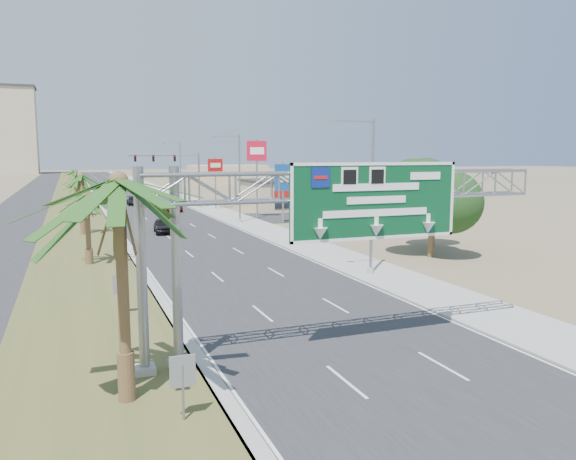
{
  "coord_description": "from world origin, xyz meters",
  "views": [
    {
      "loc": [
        -10.58,
        -9.49,
        7.78
      ],
      "look_at": [
        -0.89,
        15.35,
        4.2
      ],
      "focal_mm": 35.0,
      "sensor_mm": 36.0,
      "label": 1
    }
  ],
  "objects_px": {
    "signal_mast": "(185,175)",
    "pole_sign_blue": "(283,180)",
    "palm_near": "(119,183)",
    "car_mid_lane": "(169,223)",
    "sign_gantry": "(335,200)",
    "pole_sign_red_near": "(257,156)",
    "pole_sign_red_far": "(215,169)",
    "car_left_lane": "(163,226)",
    "car_right_lane": "(173,207)",
    "store_building": "(308,195)",
    "car_far": "(133,201)"
  },
  "relations": [
    {
      "from": "signal_mast",
      "to": "pole_sign_blue",
      "type": "height_order",
      "value": "signal_mast"
    },
    {
      "from": "car_right_lane",
      "to": "car_far",
      "type": "relative_size",
      "value": 1.02
    },
    {
      "from": "pole_sign_blue",
      "to": "palm_near",
      "type": "bearing_deg",
      "value": -116.78
    },
    {
      "from": "signal_mast",
      "to": "car_mid_lane",
      "type": "height_order",
      "value": "signal_mast"
    },
    {
      "from": "store_building",
      "to": "pole_sign_red_far",
      "type": "bearing_deg",
      "value": 165.82
    },
    {
      "from": "store_building",
      "to": "sign_gantry",
      "type": "bearing_deg",
      "value": -112.36
    },
    {
      "from": "car_left_lane",
      "to": "car_mid_lane",
      "type": "bearing_deg",
      "value": 67.45
    },
    {
      "from": "palm_near",
      "to": "car_mid_lane",
      "type": "height_order",
      "value": "palm_near"
    },
    {
      "from": "car_left_lane",
      "to": "car_mid_lane",
      "type": "relative_size",
      "value": 0.96
    },
    {
      "from": "sign_gantry",
      "to": "signal_mast",
      "type": "relative_size",
      "value": 1.63
    },
    {
      "from": "signal_mast",
      "to": "car_mid_lane",
      "type": "bearing_deg",
      "value": -105.06
    },
    {
      "from": "car_mid_lane",
      "to": "pole_sign_red_far",
      "type": "relative_size",
      "value": 0.62
    },
    {
      "from": "palm_near",
      "to": "car_far",
      "type": "bearing_deg",
      "value": 83.83
    },
    {
      "from": "signal_mast",
      "to": "pole_sign_blue",
      "type": "bearing_deg",
      "value": -72.52
    },
    {
      "from": "signal_mast",
      "to": "pole_sign_red_near",
      "type": "bearing_deg",
      "value": -71.02
    },
    {
      "from": "store_building",
      "to": "pole_sign_blue",
      "type": "relative_size",
      "value": 2.6
    },
    {
      "from": "signal_mast",
      "to": "store_building",
      "type": "relative_size",
      "value": 0.57
    },
    {
      "from": "car_mid_lane",
      "to": "pole_sign_blue",
      "type": "height_order",
      "value": "pole_sign_blue"
    },
    {
      "from": "store_building",
      "to": "car_left_lane",
      "type": "height_order",
      "value": "store_building"
    },
    {
      "from": "palm_near",
      "to": "car_far",
      "type": "height_order",
      "value": "palm_near"
    },
    {
      "from": "pole_sign_red_far",
      "to": "car_mid_lane",
      "type": "bearing_deg",
      "value": -116.0
    },
    {
      "from": "car_mid_lane",
      "to": "pole_sign_blue",
      "type": "xyz_separation_m",
      "value": [
        13.21,
        1.66,
        4.24
      ]
    },
    {
      "from": "sign_gantry",
      "to": "pole_sign_red_near",
      "type": "relative_size",
      "value": 1.74
    },
    {
      "from": "sign_gantry",
      "to": "pole_sign_red_near",
      "type": "bearing_deg",
      "value": 75.49
    },
    {
      "from": "sign_gantry",
      "to": "car_mid_lane",
      "type": "relative_size",
      "value": 3.63
    },
    {
      "from": "signal_mast",
      "to": "car_left_lane",
      "type": "bearing_deg",
      "value": -105.88
    },
    {
      "from": "sign_gantry",
      "to": "pole_sign_blue",
      "type": "relative_size",
      "value": 2.42
    },
    {
      "from": "sign_gantry",
      "to": "car_far",
      "type": "height_order",
      "value": "sign_gantry"
    },
    {
      "from": "sign_gantry",
      "to": "car_mid_lane",
      "type": "distance_m",
      "value": 38.89
    },
    {
      "from": "car_left_lane",
      "to": "car_mid_lane",
      "type": "xyz_separation_m",
      "value": [
        0.84,
        1.69,
        0.01
      ]
    },
    {
      "from": "sign_gantry",
      "to": "car_right_lane",
      "type": "bearing_deg",
      "value": 86.37
    },
    {
      "from": "palm_near",
      "to": "store_building",
      "type": "height_order",
      "value": "palm_near"
    },
    {
      "from": "car_mid_lane",
      "to": "car_left_lane",
      "type": "bearing_deg",
      "value": -111.53
    },
    {
      "from": "sign_gantry",
      "to": "pole_sign_blue",
      "type": "distance_m",
      "value": 42.28
    },
    {
      "from": "sign_gantry",
      "to": "car_far",
      "type": "bearing_deg",
      "value": 90.28
    },
    {
      "from": "car_left_lane",
      "to": "pole_sign_red_far",
      "type": "bearing_deg",
      "value": 67.88
    },
    {
      "from": "signal_mast",
      "to": "car_right_lane",
      "type": "xyz_separation_m",
      "value": [
        -2.54,
        -3.77,
        -4.21
      ]
    },
    {
      "from": "store_building",
      "to": "car_right_lane",
      "type": "xyz_separation_m",
      "value": [
        -19.37,
        2.2,
        -1.36
      ]
    },
    {
      "from": "store_building",
      "to": "car_far",
      "type": "height_order",
      "value": "store_building"
    },
    {
      "from": "car_far",
      "to": "pole_sign_red_far",
      "type": "xyz_separation_m",
      "value": [
        10.4,
        -10.84,
        5.15
      ]
    },
    {
      "from": "car_left_lane",
      "to": "car_far",
      "type": "bearing_deg",
      "value": 92.89
    },
    {
      "from": "sign_gantry",
      "to": "car_mid_lane",
      "type": "height_order",
      "value": "sign_gantry"
    },
    {
      "from": "car_right_lane",
      "to": "pole_sign_red_far",
      "type": "distance_m",
      "value": 8.27
    },
    {
      "from": "palm_near",
      "to": "car_left_lane",
      "type": "xyz_separation_m",
      "value": [
        7.2,
        38.76,
        -6.18
      ]
    },
    {
      "from": "signal_mast",
      "to": "store_building",
      "type": "bearing_deg",
      "value": -19.54
    },
    {
      "from": "car_left_lane",
      "to": "pole_sign_blue",
      "type": "distance_m",
      "value": 15.06
    },
    {
      "from": "car_mid_lane",
      "to": "car_far",
      "type": "relative_size",
      "value": 1.02
    },
    {
      "from": "store_building",
      "to": "pole_sign_red_near",
      "type": "distance_m",
      "value": 16.26
    },
    {
      "from": "store_building",
      "to": "car_right_lane",
      "type": "distance_m",
      "value": 19.54
    },
    {
      "from": "car_mid_lane",
      "to": "car_far",
      "type": "bearing_deg",
      "value": 95.38
    }
  ]
}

